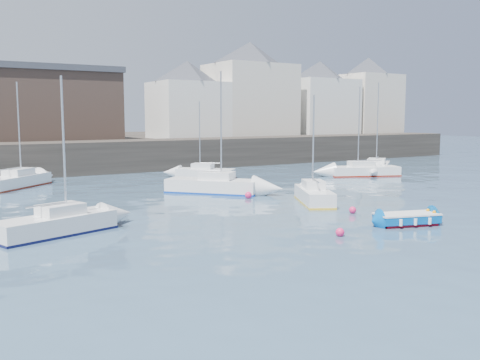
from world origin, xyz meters
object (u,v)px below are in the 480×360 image
buoy_near (340,236)px  blue_dinghy (407,218)px  sailboat_g (377,167)px  buoy_mid (353,213)px  sailboat_f (205,173)px  sailboat_a (57,224)px  sailboat_b (213,185)px  sailboat_h (17,181)px  sailboat_d (364,171)px  buoy_far (248,198)px  sailboat_c (314,195)px

buoy_near → blue_dinghy: bearing=1.5°
sailboat_g → buoy_mid: size_ratio=21.38×
sailboat_f → buoy_mid: (-0.97, -19.33, -0.47)m
sailboat_g → sailboat_a: bearing=-159.8°
sailboat_f → buoy_near: size_ratio=16.63×
sailboat_f → sailboat_b: bearing=-114.5°
sailboat_h → buoy_mid: bearing=-56.6°
sailboat_d → buoy_mid: 19.37m
sailboat_a → sailboat_g: bearing=20.2°
sailboat_f → buoy_far: bearing=-104.3°
sailboat_f → buoy_near: bearing=-103.2°
sailboat_b → sailboat_f: (3.79, 8.34, -0.08)m
sailboat_d → buoy_far: sailboat_d is taller
blue_dinghy → sailboat_g: size_ratio=0.40×
sailboat_b → buoy_mid: (2.82, -10.99, -0.55)m
sailboat_f → sailboat_h: 15.21m
buoy_mid → blue_dinghy: bearing=-90.1°
sailboat_d → buoy_far: size_ratio=17.64×
sailboat_b → sailboat_f: size_ratio=1.27×
sailboat_a → sailboat_c: (15.72, 0.81, 0.00)m
sailboat_d → blue_dinghy: bearing=-129.3°
sailboat_a → sailboat_d: 31.10m
sailboat_f → buoy_near: 23.91m
sailboat_c → buoy_near: sailboat_c is taller
buoy_mid → sailboat_b: bearing=104.4°
sailboat_g → buoy_far: bearing=-159.2°
blue_dinghy → buoy_mid: 3.84m
sailboat_c → sailboat_h: bearing=129.7°
sailboat_a → sailboat_c: 15.74m
sailboat_c → sailboat_h: size_ratio=0.84×
blue_dinghy → sailboat_d: (14.04, 17.17, 0.15)m
sailboat_b → sailboat_d: (16.86, 2.36, -0.07)m
buoy_far → buoy_mid: bearing=-75.5°
blue_dinghy → buoy_far: bearing=99.7°
sailboat_g → sailboat_c: bearing=-146.6°
sailboat_a → sailboat_c: size_ratio=1.08×
blue_dinghy → sailboat_c: bearing=86.9°
sailboat_b → sailboat_f: sailboat_b is taller
blue_dinghy → sailboat_f: 23.17m
blue_dinghy → sailboat_f: bearing=87.6°
buoy_mid → buoy_near: bearing=-138.8°
sailboat_b → buoy_far: sailboat_b is taller
sailboat_c → sailboat_f: sailboat_c is taller
sailboat_c → buoy_near: (-4.92, -7.80, -0.51)m
sailboat_f → buoy_far: sailboat_f is taller
buoy_mid → sailboat_a: bearing=168.7°
sailboat_d → buoy_mid: size_ratio=20.04×
sailboat_h → buoy_near: sailboat_h is taller
buoy_near → buoy_far: buoy_far is taller
sailboat_a → blue_dinghy: bearing=-24.2°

